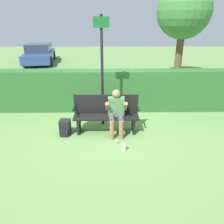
# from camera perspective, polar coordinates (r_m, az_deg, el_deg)

# --- Properties ---
(ground_plane) EXTENTS (40.00, 40.00, 0.00)m
(ground_plane) POSITION_cam_1_polar(r_m,az_deg,el_deg) (5.78, -1.50, -5.17)
(ground_plane) COLOR #668E4C
(hedge_back) EXTENTS (12.00, 0.54, 1.29)m
(hedge_back) POSITION_cam_1_polar(r_m,az_deg,el_deg) (6.98, -1.40, 5.63)
(hedge_back) COLOR #2D662D
(hedge_back) RESTS_ON ground
(park_bench) EXTENTS (1.66, 0.41, 0.96)m
(park_bench) POSITION_cam_1_polar(r_m,az_deg,el_deg) (5.63, -1.55, -0.45)
(park_bench) COLOR black
(park_bench) RESTS_ON ground
(person_seated) EXTENTS (0.55, 0.57, 1.14)m
(person_seated) POSITION_cam_1_polar(r_m,az_deg,el_deg) (5.46, 1.11, 0.49)
(person_seated) COLOR #4C7F4C
(person_seated) RESTS_ON ground
(backpack) EXTENTS (0.27, 0.33, 0.38)m
(backpack) POSITION_cam_1_polar(r_m,az_deg,el_deg) (5.72, -12.16, -4.00)
(backpack) COLOR black
(backpack) RESTS_ON ground
(water_bottle) EXTENTS (0.07, 0.07, 0.23)m
(water_bottle) POSITION_cam_1_polar(r_m,az_deg,el_deg) (4.95, 3.24, -8.95)
(water_bottle) COLOR white
(water_bottle) RESTS_ON ground
(signpost) EXTENTS (0.39, 0.09, 2.85)m
(signpost) POSITION_cam_1_polar(r_m,az_deg,el_deg) (5.69, -2.61, 11.57)
(signpost) COLOR black
(signpost) RESTS_ON ground
(parked_car) EXTENTS (2.37, 4.59, 1.28)m
(parked_car) POSITION_cam_1_polar(r_m,az_deg,el_deg) (16.17, -18.42, 14.29)
(parked_car) COLOR #2D4784
(parked_car) RESTS_ON ground
(tree) EXTENTS (2.42, 2.42, 4.30)m
(tree) POSITION_cam_1_polar(r_m,az_deg,el_deg) (11.16, 18.26, 23.58)
(tree) COLOR brown
(tree) RESTS_ON ground
(litter_crumple) EXTENTS (0.08, 0.08, 0.08)m
(litter_crumple) POSITION_cam_1_polar(r_m,az_deg,el_deg) (5.28, 1.26, -7.60)
(litter_crumple) COLOR silver
(litter_crumple) RESTS_ON ground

